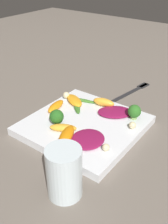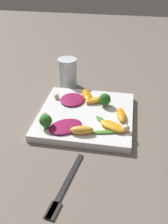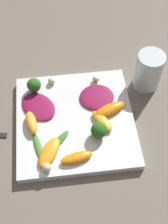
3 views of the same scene
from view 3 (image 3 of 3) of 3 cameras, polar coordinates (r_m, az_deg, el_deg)
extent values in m
plane|color=#6B6056|center=(0.69, -1.60, -2.09)|extent=(2.40, 2.40, 0.00)
cube|color=white|center=(0.69, -1.62, -1.67)|extent=(0.25, 0.25, 0.02)
cylinder|color=silver|center=(0.74, 11.71, 7.37)|extent=(0.06, 0.06, 0.10)
ellipsoid|color=maroon|center=(0.71, 2.35, 2.75)|extent=(0.07, 0.08, 0.01)
ellipsoid|color=maroon|center=(0.70, -8.32, 1.02)|extent=(0.11, 0.10, 0.01)
ellipsoid|color=orange|center=(0.68, 4.63, 0.43)|extent=(0.05, 0.08, 0.02)
ellipsoid|color=#FCAD33|center=(0.67, -9.60, -1.94)|extent=(0.06, 0.03, 0.02)
ellipsoid|color=orange|center=(0.63, -1.36, -8.34)|extent=(0.03, 0.07, 0.02)
ellipsoid|color=#FCAD33|center=(0.67, 3.34, -1.66)|extent=(0.07, 0.05, 0.01)
ellipsoid|color=orange|center=(0.63, -6.37, -7.32)|extent=(0.08, 0.06, 0.01)
cylinder|color=#84AD5B|center=(0.65, 2.69, -4.02)|extent=(0.01, 0.01, 0.01)
sphere|color=#26601E|center=(0.64, 2.74, -3.37)|extent=(0.03, 0.03, 0.03)
cylinder|color=#84AD5B|center=(0.73, -8.99, 4.18)|extent=(0.02, 0.02, 0.01)
sphere|color=#2D6B23|center=(0.71, -9.14, 4.90)|extent=(0.03, 0.03, 0.03)
ellipsoid|color=#3D7528|center=(0.65, -4.84, -5.52)|extent=(0.06, 0.06, 0.01)
ellipsoid|color=#47842D|center=(0.65, -8.30, -6.47)|extent=(0.08, 0.03, 0.01)
sphere|color=beige|center=(0.73, -5.95, 5.65)|extent=(0.02, 0.02, 0.02)
sphere|color=beige|center=(0.62, -6.84, -10.06)|extent=(0.02, 0.02, 0.02)
sphere|color=beige|center=(0.73, 2.17, 6.03)|extent=(0.02, 0.02, 0.02)
camera|label=1|loc=(0.84, 31.54, 34.44)|focal=42.00mm
camera|label=2|loc=(0.65, -66.85, 5.79)|focal=42.00mm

